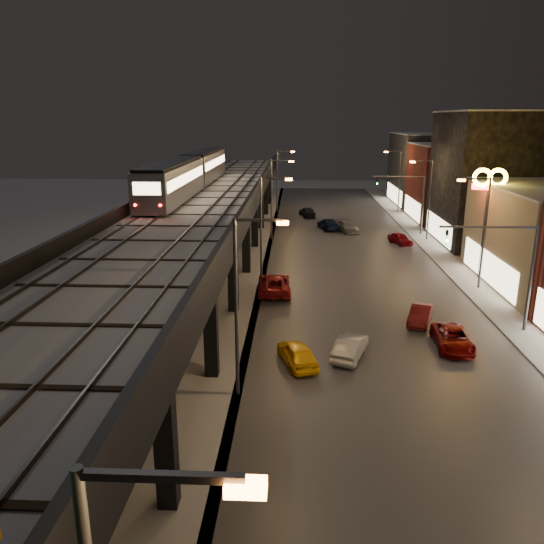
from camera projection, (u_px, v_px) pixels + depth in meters
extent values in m
cube|color=#46474D|center=(356.00, 273.00, 47.36)|extent=(17.00, 120.00, 0.06)
cube|color=#9FA1A8|center=(469.00, 274.00, 46.90)|extent=(4.00, 120.00, 0.14)
cube|color=#9FA1A8|center=(206.00, 271.00, 47.95)|extent=(11.00, 120.00, 0.06)
cube|color=black|center=(197.00, 214.00, 43.46)|extent=(9.00, 100.00, 1.00)
cube|color=black|center=(166.00, 441.00, 18.27)|extent=(0.70, 0.70, 5.30)
cube|color=black|center=(52.00, 373.00, 17.74)|extent=(8.00, 0.60, 0.50)
cube|color=black|center=(73.00, 327.00, 28.19)|extent=(0.70, 0.70, 5.30)
cube|color=black|center=(211.00, 330.00, 27.87)|extent=(0.70, 0.70, 5.30)
cube|color=black|center=(138.00, 284.00, 27.34)|extent=(8.00, 0.60, 0.50)
cube|color=black|center=(130.00, 274.00, 37.79)|extent=(0.70, 0.70, 5.30)
cube|color=black|center=(233.00, 276.00, 37.46)|extent=(0.70, 0.70, 5.30)
cube|color=black|center=(180.00, 241.00, 36.93)|extent=(8.00, 0.60, 0.50)
cube|color=black|center=(164.00, 243.00, 47.38)|extent=(0.70, 0.70, 5.30)
cube|color=black|center=(246.00, 244.00, 47.06)|extent=(0.70, 0.70, 5.30)
cube|color=black|center=(204.00, 216.00, 46.52)|extent=(8.00, 0.60, 0.50)
cube|color=black|center=(186.00, 222.00, 56.98)|extent=(0.70, 0.70, 5.30)
cube|color=black|center=(255.00, 223.00, 56.65)|extent=(0.70, 0.70, 5.30)
cube|color=black|center=(220.00, 199.00, 56.12)|extent=(8.00, 0.60, 0.50)
cube|color=black|center=(202.00, 207.00, 66.57)|extent=(0.70, 0.70, 5.30)
cube|color=black|center=(261.00, 208.00, 66.25)|extent=(0.70, 0.70, 5.30)
cube|color=black|center=(231.00, 187.00, 65.71)|extent=(8.00, 0.60, 0.50)
cube|color=black|center=(214.00, 196.00, 76.17)|extent=(0.70, 0.70, 5.30)
cube|color=black|center=(266.00, 196.00, 75.84)|extent=(0.70, 0.70, 5.30)
cube|color=black|center=(240.00, 179.00, 75.31)|extent=(8.00, 0.60, 0.50)
cube|color=black|center=(224.00, 187.00, 85.76)|extent=(0.70, 0.70, 5.30)
cube|color=black|center=(269.00, 188.00, 85.44)|extent=(0.70, 0.70, 5.30)
cube|color=black|center=(246.00, 172.00, 84.90)|extent=(8.00, 0.60, 0.50)
cube|color=#B2B7C1|center=(197.00, 207.00, 43.30)|extent=(8.40, 100.00, 0.16)
cube|color=#332D28|center=(158.00, 205.00, 43.40)|extent=(0.08, 98.00, 0.16)
cube|color=#332D28|center=(175.00, 205.00, 43.34)|extent=(0.08, 98.00, 0.16)
cube|color=#332D28|center=(213.00, 205.00, 43.20)|extent=(0.08, 98.00, 0.16)
cube|color=#332D28|center=(230.00, 205.00, 43.14)|extent=(0.08, 98.00, 0.16)
cube|color=black|center=(152.00, 245.00, 29.84)|extent=(7.80, 0.24, 0.06)
cube|color=black|center=(201.00, 202.00, 45.19)|extent=(7.80, 0.24, 0.06)
cube|color=black|center=(226.00, 181.00, 60.54)|extent=(7.80, 0.24, 0.06)
cube|color=black|center=(240.00, 168.00, 75.89)|extent=(7.80, 0.24, 0.06)
cube|color=black|center=(250.00, 202.00, 42.98)|extent=(0.30, 100.00, 1.10)
cube|color=black|center=(144.00, 201.00, 43.36)|extent=(0.30, 100.00, 1.10)
cube|color=#FFE9B8|center=(488.00, 267.00, 43.58)|extent=(0.10, 12.00, 2.40)
cube|color=black|center=(499.00, 180.00, 57.16)|extent=(12.00, 13.00, 14.00)
cube|color=#FFE9B8|center=(438.00, 228.00, 58.93)|extent=(0.10, 10.40, 2.40)
cube|color=#B2B7C1|center=(507.00, 111.00, 55.19)|extent=(12.20, 13.20, 0.16)
cube|color=maroon|center=(459.00, 183.00, 71.15)|extent=(12.00, 12.00, 10.00)
cube|color=#FFE9B8|center=(412.00, 208.00, 72.36)|extent=(0.10, 9.60, 2.40)
cube|color=#B2B7C1|center=(463.00, 144.00, 69.74)|extent=(12.20, 12.20, 0.16)
cube|color=#2D2D2D|center=(434.00, 170.00, 84.44)|extent=(12.00, 16.00, 11.00)
cube|color=#FFE9B8|center=(394.00, 194.00, 85.80)|extent=(0.10, 12.80, 2.40)
cube|color=#B2B7C1|center=(437.00, 134.00, 82.89)|extent=(12.20, 16.20, 0.16)
cube|color=#38383A|center=(161.00, 477.00, 6.82)|extent=(2.20, 0.12, 0.12)
cube|color=orange|center=(246.00, 487.00, 6.81)|extent=(0.55, 0.28, 0.18)
cylinder|color=#38383A|center=(236.00, 310.00, 25.36)|extent=(0.18, 0.18, 9.00)
cube|color=#38383A|center=(259.00, 220.00, 24.09)|extent=(2.20, 0.12, 0.12)
cube|color=orange|center=(283.00, 223.00, 24.08)|extent=(0.55, 0.28, 0.18)
cylinder|color=#38383A|center=(261.00, 233.00, 42.63)|extent=(0.18, 0.18, 9.00)
cube|color=#38383A|center=(275.00, 178.00, 41.36)|extent=(2.20, 0.12, 0.12)
cube|color=orange|center=(289.00, 179.00, 41.35)|extent=(0.55, 0.28, 0.18)
cylinder|color=#38383A|center=(484.00, 235.00, 41.85)|extent=(0.18, 0.18, 9.00)
cube|color=#38383A|center=(476.00, 179.00, 40.68)|extent=(2.20, 0.12, 0.12)
cube|color=orange|center=(461.00, 180.00, 40.76)|extent=(0.55, 0.28, 0.18)
cylinder|color=#38383A|center=(271.00, 200.00, 59.90)|extent=(0.18, 0.18, 9.00)
cube|color=#38383A|center=(281.00, 160.00, 58.63)|extent=(2.20, 0.12, 0.12)
cube|color=orange|center=(291.00, 161.00, 58.62)|extent=(0.55, 0.28, 0.18)
cylinder|color=#38383A|center=(430.00, 201.00, 59.12)|extent=(0.18, 0.18, 9.00)
cube|color=#38383A|center=(423.00, 161.00, 57.95)|extent=(2.20, 0.12, 0.12)
cube|color=orange|center=(413.00, 162.00, 58.03)|extent=(0.55, 0.28, 0.18)
cylinder|color=#38383A|center=(277.00, 182.00, 77.17)|extent=(0.18, 0.18, 9.00)
cube|color=#38383A|center=(285.00, 151.00, 75.90)|extent=(2.20, 0.12, 0.12)
cube|color=orange|center=(293.00, 152.00, 75.89)|extent=(0.55, 0.28, 0.18)
cylinder|color=#38383A|center=(400.00, 182.00, 76.40)|extent=(0.18, 0.18, 9.00)
cube|color=#38383A|center=(394.00, 151.00, 75.22)|extent=(2.20, 0.12, 0.12)
cube|color=orange|center=(386.00, 152.00, 75.30)|extent=(0.55, 0.28, 0.18)
cylinder|color=#38383A|center=(531.00, 280.00, 33.50)|extent=(0.20, 0.20, 7.00)
cube|color=#38383A|center=(489.00, 227.00, 32.68)|extent=(6.00, 0.12, 0.12)
imported|color=black|center=(447.00, 235.00, 32.93)|extent=(0.20, 0.16, 1.00)
sphere|color=#0CFF26|center=(447.00, 239.00, 32.86)|extent=(0.18, 0.18, 0.18)
cylinder|color=#38383A|center=(423.00, 206.00, 62.28)|extent=(0.20, 0.20, 7.00)
cube|color=#38383A|center=(399.00, 176.00, 61.47)|extent=(6.00, 0.12, 0.12)
imported|color=black|center=(377.00, 181.00, 61.72)|extent=(0.20, 0.16, 1.00)
sphere|color=#0CFF26|center=(377.00, 183.00, 61.64)|extent=(0.18, 0.18, 0.18)
cube|color=gray|center=(172.00, 182.00, 45.24)|extent=(2.63, 15.89, 3.00)
cube|color=black|center=(171.00, 163.00, 44.79)|extent=(2.36, 15.44, 0.23)
cube|color=#FFD097|center=(157.00, 177.00, 45.19)|extent=(0.05, 14.53, 0.82)
cube|color=#FFD097|center=(188.00, 177.00, 45.07)|extent=(0.05, 14.53, 0.82)
cube|color=gray|center=(205.00, 166.00, 61.05)|extent=(2.63, 15.89, 3.00)
cube|color=black|center=(204.00, 151.00, 60.60)|extent=(2.36, 15.44, 0.23)
cube|color=#FFD097|center=(193.00, 162.00, 61.00)|extent=(0.05, 14.53, 0.82)
cube|color=#FFD097|center=(216.00, 162.00, 60.88)|extent=(0.05, 14.53, 0.82)
cube|color=#FFD097|center=(147.00, 189.00, 37.48)|extent=(2.00, 0.05, 0.91)
sphere|color=#FF0C0C|center=(135.00, 205.00, 37.83)|extent=(0.18, 0.18, 0.18)
sphere|color=#FF0C0C|center=(160.00, 205.00, 37.75)|extent=(0.18, 0.18, 0.18)
imported|color=yellow|center=(297.00, 354.00, 29.61)|extent=(2.66, 4.15, 1.31)
imported|color=#92959A|center=(350.00, 348.00, 30.52)|extent=(2.58, 4.11, 1.28)
imported|color=maroon|center=(274.00, 284.00, 41.81)|extent=(2.76, 5.51, 1.50)
imported|color=black|center=(328.00, 224.00, 65.96)|extent=(2.82, 4.86, 1.33)
imported|color=black|center=(307.00, 212.00, 74.52)|extent=(2.57, 4.33, 1.38)
imported|color=maroon|center=(420.00, 315.00, 35.62)|extent=(2.46, 3.92, 1.22)
imported|color=#6D0807|center=(453.00, 339.00, 31.75)|extent=(2.29, 4.52, 1.22)
imported|color=gray|center=(347.00, 227.00, 64.63)|extent=(3.03, 4.82, 1.30)
imported|color=maroon|center=(400.00, 239.00, 58.11)|extent=(2.59, 3.89, 1.23)
cylinder|color=#38383A|center=(483.00, 236.00, 44.84)|extent=(0.24, 0.24, 7.63)
cube|color=#FF0C0C|center=(489.00, 187.00, 43.70)|extent=(2.67, 0.25, 0.48)
torus|color=yellow|center=(482.00, 178.00, 43.51)|extent=(1.57, 0.67, 1.55)
torus|color=yellow|center=(498.00, 178.00, 43.46)|extent=(1.57, 0.67, 1.55)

